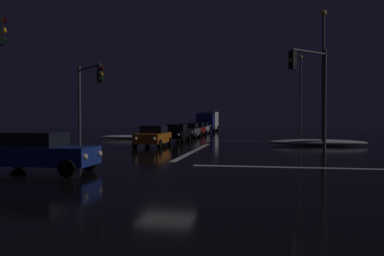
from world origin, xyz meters
name	(u,v)px	position (x,y,z in m)	size (l,w,h in m)	color
ground	(167,166)	(0.00, 0.00, -0.05)	(120.00, 120.00, 0.10)	black
stop_line_north	(195,151)	(0.00, 7.74, 0.00)	(0.35, 13.21, 0.01)	white
centre_line_ns	(215,141)	(0.00, 19.34, 0.00)	(22.00, 0.15, 0.01)	yellow
crosswalk_bar_east	(349,169)	(7.84, 0.00, 0.00)	(13.21, 0.40, 0.01)	white
snow_bank_left_curb	(133,137)	(-8.54, 20.80, 0.19)	(6.90, 1.50, 0.39)	white
snow_bank_right_curb	(317,143)	(8.54, 13.90, 0.24)	(7.33, 1.50, 0.49)	white
sedan_orange	(153,136)	(-3.53, 10.53, 0.80)	(2.02, 4.33, 1.57)	#C66014
sedan_black	(176,133)	(-3.18, 16.95, 0.80)	(2.02, 4.33, 1.57)	black
sedan_gray	(189,131)	(-3.10, 23.06, 0.80)	(2.02, 4.33, 1.57)	slate
sedan_red	(196,129)	(-3.28, 28.65, 0.80)	(2.02, 4.33, 1.57)	maroon
sedan_silver	(201,128)	(-3.48, 34.30, 0.80)	(2.02, 4.33, 1.57)	#B7B7BC
box_truck	(208,121)	(-3.51, 41.67, 1.71)	(2.68, 8.28, 3.08)	navy
sedan_blue_crossing	(40,152)	(-4.24, -3.30, 0.80)	(4.33, 2.02, 1.57)	navy
traffic_signal_ne	(312,81)	(7.24, 7.24, 4.33)	(2.46, 2.46, 6.38)	#4C4C51
traffic_signal_nw	(88,90)	(-6.94, 6.94, 3.94)	(3.01, 3.01, 5.70)	#4C4C51
streetlamp_right_near	(323,69)	(8.84, 13.34, 5.79)	(0.44, 0.44, 10.17)	#424247
streetlamp_right_far	(301,90)	(8.84, 29.34, 5.37)	(0.44, 0.44, 9.36)	#424247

